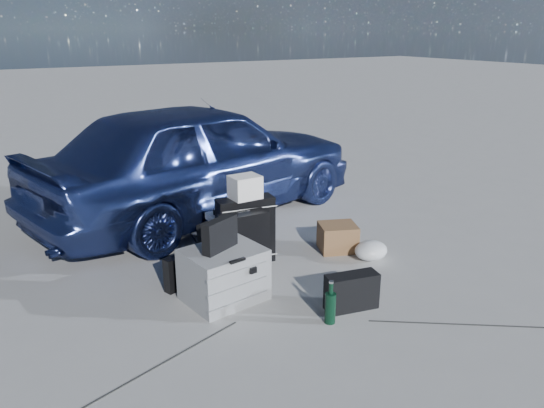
{
  "coord_description": "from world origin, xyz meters",
  "views": [
    {
      "loc": [
        -2.26,
        -3.48,
        2.17
      ],
      "look_at": [
        0.31,
        0.85,
        0.5
      ],
      "focal_mm": 35.0,
      "sensor_mm": 36.0,
      "label": 1
    }
  ],
  "objects_px": {
    "car": "(200,158)",
    "pelican_case": "(224,275)",
    "briefcase": "(185,270)",
    "green_bottle": "(330,303)",
    "duffel_bag": "(229,234)",
    "suitcase_right": "(246,230)",
    "suitcase_left": "(244,243)",
    "cardboard_box": "(338,237)"
  },
  "relations": [
    {
      "from": "cardboard_box",
      "to": "suitcase_right",
      "type": "bearing_deg",
      "value": 166.68
    },
    {
      "from": "suitcase_right",
      "to": "car",
      "type": "bearing_deg",
      "value": 91.23
    },
    {
      "from": "duffel_bag",
      "to": "green_bottle",
      "type": "relative_size",
      "value": 1.92
    },
    {
      "from": "suitcase_right",
      "to": "duffel_bag",
      "type": "xyz_separation_m",
      "value": [
        0.0,
        0.38,
        -0.16
      ]
    },
    {
      "from": "car",
      "to": "pelican_case",
      "type": "bearing_deg",
      "value": 147.53
    },
    {
      "from": "duffel_bag",
      "to": "suitcase_right",
      "type": "bearing_deg",
      "value": -113.81
    },
    {
      "from": "duffel_bag",
      "to": "cardboard_box",
      "type": "bearing_deg",
      "value": -55.95
    },
    {
      "from": "pelican_case",
      "to": "cardboard_box",
      "type": "height_order",
      "value": "pelican_case"
    },
    {
      "from": "briefcase",
      "to": "suitcase_right",
      "type": "xyz_separation_m",
      "value": [
        0.71,
        0.18,
        0.17
      ]
    },
    {
      "from": "suitcase_left",
      "to": "cardboard_box",
      "type": "height_order",
      "value": "suitcase_left"
    },
    {
      "from": "briefcase",
      "to": "green_bottle",
      "type": "bearing_deg",
      "value": -74.48
    },
    {
      "from": "suitcase_right",
      "to": "duffel_bag",
      "type": "relative_size",
      "value": 1.0
    },
    {
      "from": "pelican_case",
      "to": "duffel_bag",
      "type": "bearing_deg",
      "value": 53.53
    },
    {
      "from": "pelican_case",
      "to": "car",
      "type": "bearing_deg",
      "value": 63.2
    },
    {
      "from": "car",
      "to": "pelican_case",
      "type": "relative_size",
      "value": 6.68
    },
    {
      "from": "pelican_case",
      "to": "suitcase_right",
      "type": "distance_m",
      "value": 0.77
    },
    {
      "from": "duffel_bag",
      "to": "cardboard_box",
      "type": "height_order",
      "value": "duffel_bag"
    },
    {
      "from": "pelican_case",
      "to": "duffel_bag",
      "type": "relative_size",
      "value": 0.95
    },
    {
      "from": "briefcase",
      "to": "cardboard_box",
      "type": "distance_m",
      "value": 1.65
    },
    {
      "from": "green_bottle",
      "to": "pelican_case",
      "type": "bearing_deg",
      "value": 125.16
    },
    {
      "from": "cardboard_box",
      "to": "briefcase",
      "type": "bearing_deg",
      "value": 178.43
    },
    {
      "from": "cardboard_box",
      "to": "green_bottle",
      "type": "height_order",
      "value": "green_bottle"
    },
    {
      "from": "suitcase_left",
      "to": "cardboard_box",
      "type": "relative_size",
      "value": 1.6
    },
    {
      "from": "duffel_bag",
      "to": "green_bottle",
      "type": "xyz_separation_m",
      "value": [
        0.02,
        -1.71,
        0.01
      ]
    },
    {
      "from": "suitcase_left",
      "to": "duffel_bag",
      "type": "bearing_deg",
      "value": 79.33
    },
    {
      "from": "suitcase_right",
      "to": "duffel_bag",
      "type": "distance_m",
      "value": 0.41
    },
    {
      "from": "suitcase_left",
      "to": "pelican_case",
      "type": "bearing_deg",
      "value": -134.88
    },
    {
      "from": "car",
      "to": "suitcase_left",
      "type": "distance_m",
      "value": 1.8
    },
    {
      "from": "duffel_bag",
      "to": "briefcase",
      "type": "bearing_deg",
      "value": -165.36
    },
    {
      "from": "suitcase_left",
      "to": "duffel_bag",
      "type": "distance_m",
      "value": 0.61
    },
    {
      "from": "pelican_case",
      "to": "briefcase",
      "type": "relative_size",
      "value": 1.56
    },
    {
      "from": "suitcase_right",
      "to": "suitcase_left",
      "type": "bearing_deg",
      "value": -112.85
    },
    {
      "from": "briefcase",
      "to": "suitcase_right",
      "type": "relative_size",
      "value": 0.61
    },
    {
      "from": "suitcase_left",
      "to": "green_bottle",
      "type": "xyz_separation_m",
      "value": [
        0.15,
        -1.12,
        -0.12
      ]
    },
    {
      "from": "suitcase_left",
      "to": "suitcase_right",
      "type": "bearing_deg",
      "value": 60.26
    },
    {
      "from": "pelican_case",
      "to": "suitcase_left",
      "type": "height_order",
      "value": "suitcase_left"
    },
    {
      "from": "car",
      "to": "briefcase",
      "type": "xyz_separation_m",
      "value": [
        -0.9,
        -1.69,
        -0.55
      ]
    },
    {
      "from": "suitcase_left",
      "to": "car",
      "type": "bearing_deg",
      "value": 81.09
    },
    {
      "from": "car",
      "to": "green_bottle",
      "type": "relative_size",
      "value": 12.12
    },
    {
      "from": "duffel_bag",
      "to": "suitcase_left",
      "type": "bearing_deg",
      "value": -125.98
    },
    {
      "from": "suitcase_left",
      "to": "cardboard_box",
      "type": "bearing_deg",
      "value": 0.91
    },
    {
      "from": "pelican_case",
      "to": "suitcase_right",
      "type": "relative_size",
      "value": 0.95
    }
  ]
}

